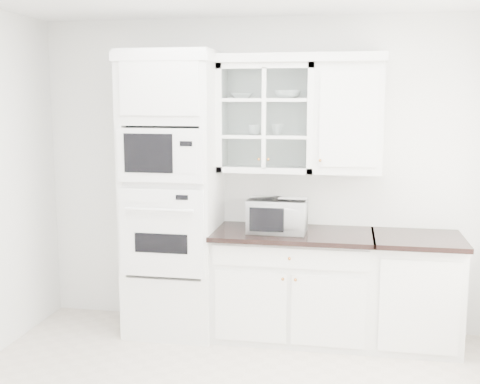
# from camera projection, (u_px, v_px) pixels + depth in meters

# --- Properties ---
(room_shell) EXTENTS (4.00, 3.50, 2.70)m
(room_shell) POSITION_uv_depth(u_px,v_px,m) (238.00, 134.00, 3.93)
(room_shell) COLOR white
(room_shell) RESTS_ON ground
(oven_column) EXTENTS (0.76, 0.68, 2.40)m
(oven_column) POSITION_uv_depth(u_px,v_px,m) (173.00, 195.00, 5.11)
(oven_column) COLOR white
(oven_column) RESTS_ON ground
(base_cabinet_run) EXTENTS (1.32, 0.67, 0.92)m
(base_cabinet_run) POSITION_uv_depth(u_px,v_px,m) (293.00, 284.00, 5.07)
(base_cabinet_run) COLOR white
(base_cabinet_run) RESTS_ON ground
(extra_base_cabinet) EXTENTS (0.72, 0.67, 0.92)m
(extra_base_cabinet) POSITION_uv_depth(u_px,v_px,m) (415.00, 291.00, 4.89)
(extra_base_cabinet) COLOR white
(extra_base_cabinet) RESTS_ON ground
(upper_cabinet_glass) EXTENTS (0.80, 0.33, 0.90)m
(upper_cabinet_glass) POSITION_uv_depth(u_px,v_px,m) (267.00, 118.00, 5.03)
(upper_cabinet_glass) COLOR white
(upper_cabinet_glass) RESTS_ON room_shell
(upper_cabinet_solid) EXTENTS (0.55, 0.33, 0.90)m
(upper_cabinet_solid) POSITION_uv_depth(u_px,v_px,m) (348.00, 118.00, 4.91)
(upper_cabinet_solid) COLOR white
(upper_cabinet_solid) RESTS_ON room_shell
(crown_molding) EXTENTS (2.14, 0.38, 0.07)m
(crown_molding) POSITION_uv_depth(u_px,v_px,m) (254.00, 59.00, 4.95)
(crown_molding) COLOR white
(crown_molding) RESTS_ON room_shell
(countertop_microwave) EXTENTS (0.48, 0.41, 0.28)m
(countertop_microwave) POSITION_uv_depth(u_px,v_px,m) (278.00, 215.00, 4.97)
(countertop_microwave) COLOR white
(countertop_microwave) RESTS_ON base_cabinet_run
(bowl_a) EXTENTS (0.23, 0.23, 0.05)m
(bowl_a) POSITION_uv_depth(u_px,v_px,m) (241.00, 96.00, 5.03)
(bowl_a) COLOR white
(bowl_a) RESTS_ON upper_cabinet_glass
(bowl_b) EXTENTS (0.26, 0.26, 0.07)m
(bowl_b) POSITION_uv_depth(u_px,v_px,m) (287.00, 94.00, 4.98)
(bowl_b) COLOR white
(bowl_b) RESTS_ON upper_cabinet_glass
(cup_a) EXTENTS (0.12, 0.12, 0.08)m
(cup_a) POSITION_uv_depth(u_px,v_px,m) (254.00, 130.00, 5.05)
(cup_a) COLOR white
(cup_a) RESTS_ON upper_cabinet_glass
(cup_b) EXTENTS (0.12, 0.12, 0.09)m
(cup_b) POSITION_uv_depth(u_px,v_px,m) (277.00, 129.00, 5.03)
(cup_b) COLOR white
(cup_b) RESTS_ON upper_cabinet_glass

